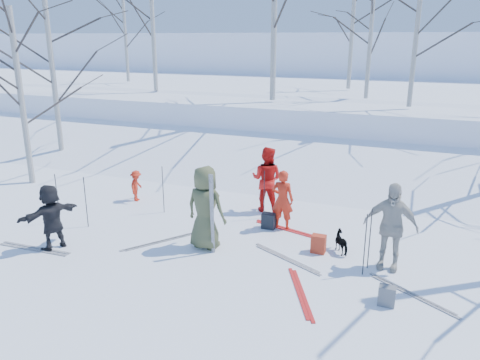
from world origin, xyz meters
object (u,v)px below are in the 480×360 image
at_px(skier_red_seated, 136,186).
at_px(skier_red_north, 283,200).
at_px(skier_grey_west, 51,217).
at_px(skier_cream_east, 390,226).
at_px(skier_redor_behind, 267,179).
at_px(dog, 343,242).
at_px(skier_olive_center, 205,208).
at_px(backpack_grey, 387,296).
at_px(backpack_dark, 269,221).
at_px(backpack_red, 318,244).

bearing_deg(skier_red_seated, skier_red_north, -106.58).
bearing_deg(skier_grey_west, skier_cream_east, 124.04).
relative_size(skier_redor_behind, dog, 3.15).
bearing_deg(skier_olive_center, skier_cream_east, -167.82).
xyz_separation_m(dog, backpack_grey, (1.15, -1.91, -0.06)).
bearing_deg(backpack_dark, skier_redor_behind, 111.87).
height_order(skier_red_north, backpack_dark, skier_red_north).
bearing_deg(backpack_red, skier_red_north, 138.76).
bearing_deg(backpack_dark, skier_olive_center, -121.30).
distance_m(backpack_red, backpack_grey, 2.37).
xyz_separation_m(skier_redor_behind, skier_red_seated, (-3.86, -0.68, -0.45)).
bearing_deg(skier_olive_center, skier_red_north, -122.07).
relative_size(skier_olive_center, skier_cream_east, 1.03).
relative_size(skier_olive_center, backpack_dark, 4.89).
bearing_deg(backpack_dark, backpack_grey, -39.52).
bearing_deg(backpack_dark, backpack_red, -31.32).
bearing_deg(backpack_grey, skier_red_north, 136.15).
distance_m(skier_redor_behind, dog, 3.21).
bearing_deg(skier_red_seated, skier_redor_behind, -91.73).
distance_m(backpack_grey, backpack_dark, 4.10).
height_order(dog, backpack_red, dog).
distance_m(backpack_red, backpack_dark, 1.76).
bearing_deg(skier_grey_west, backpack_dark, 144.56).
bearing_deg(skier_red_seated, skier_grey_west, 170.16).
xyz_separation_m(skier_olive_center, skier_red_north, (1.30, 1.75, -0.21)).
bearing_deg(skier_redor_behind, dog, 143.57).
relative_size(skier_redor_behind, backpack_red, 4.37).
relative_size(skier_olive_center, skier_red_seated, 2.10).
bearing_deg(dog, skier_red_seated, -51.42).
relative_size(skier_olive_center, backpack_grey, 5.15).
height_order(skier_red_seated, dog, skier_red_seated).
bearing_deg(skier_redor_behind, backpack_grey, 134.64).
distance_m(skier_red_north, skier_redor_behind, 1.35).
height_order(skier_olive_center, backpack_red, skier_olive_center).
xyz_separation_m(skier_olive_center, skier_grey_west, (-3.24, -1.38, -0.20)).
distance_m(skier_red_north, backpack_grey, 3.99).
bearing_deg(backpack_red, backpack_grey, -45.60).
bearing_deg(skier_cream_east, skier_olive_center, -169.30).
height_order(skier_grey_west, dog, skier_grey_west).
relative_size(skier_grey_west, backpack_grey, 4.07).
bearing_deg(backpack_grey, dog, 121.10).
bearing_deg(backpack_grey, backpack_red, 134.40).
distance_m(skier_red_north, skier_cream_east, 2.97).
distance_m(skier_redor_behind, backpack_grey, 5.33).
bearing_deg(skier_red_north, skier_olive_center, 52.23).
height_order(skier_cream_east, backpack_red, skier_cream_east).
distance_m(skier_olive_center, backpack_red, 2.70).
distance_m(skier_cream_east, skier_grey_west, 7.50).
height_order(skier_grey_west, backpack_grey, skier_grey_west).
relative_size(skier_cream_east, backpack_red, 4.50).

